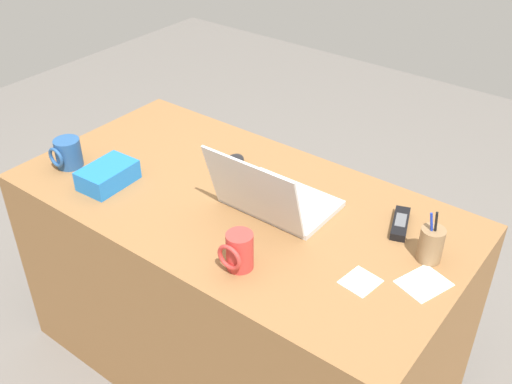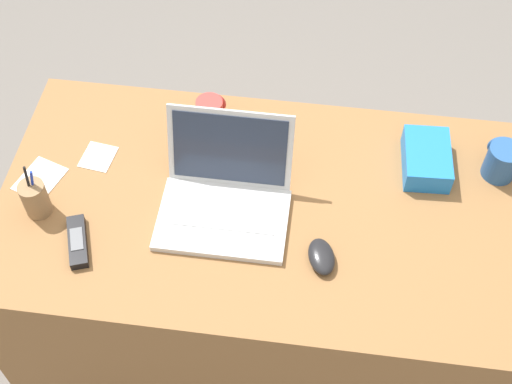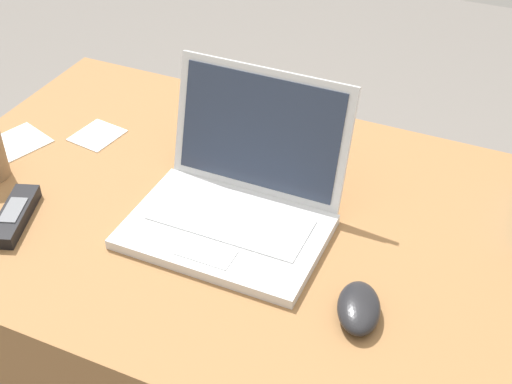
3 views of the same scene
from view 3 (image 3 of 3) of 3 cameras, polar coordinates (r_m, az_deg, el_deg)
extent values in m
cube|color=olive|center=(1.46, 3.66, -14.35)|extent=(1.46, 0.76, 0.75)
cube|color=silver|center=(1.17, -2.55, -3.27)|extent=(0.33, 0.22, 0.02)
cube|color=silver|center=(1.18, -2.14, -2.30)|extent=(0.27, 0.11, 0.00)
cube|color=silver|center=(1.12, -4.11, -4.99)|extent=(0.09, 0.05, 0.00)
cube|color=silver|center=(1.21, 0.36, 5.03)|extent=(0.32, 0.07, 0.22)
cube|color=#283347|center=(1.21, 0.27, 4.97)|extent=(0.29, 0.06, 0.19)
ellipsoid|color=black|center=(1.05, 8.46, -9.41)|extent=(0.09, 0.12, 0.03)
cylinder|color=#C63833|center=(1.41, -0.04, 6.80)|extent=(0.07, 0.07, 0.11)
torus|color=#C63833|center=(1.44, 0.67, 7.80)|extent=(0.08, 0.01, 0.08)
cube|color=black|center=(1.27, -19.24, -1.85)|extent=(0.09, 0.15, 0.02)
cube|color=#595B60|center=(1.26, -19.36, -1.40)|extent=(0.05, 0.07, 0.00)
cube|color=white|center=(1.46, -12.94, 4.57)|extent=(0.10, 0.10, 0.00)
cube|color=white|center=(1.48, -19.33, 3.74)|extent=(0.14, 0.15, 0.00)
camera|label=1|loc=(2.44, -10.85, 44.41)|focal=41.93mm
camera|label=2|loc=(0.79, -154.58, 38.84)|focal=49.95mm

